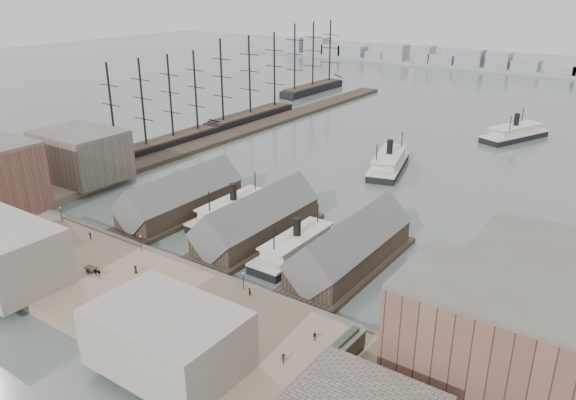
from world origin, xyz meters
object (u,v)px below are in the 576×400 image
Objects in this scene: tram at (343,352)px; horse_cart_center at (95,271)px; horse_cart_right at (204,338)px; ferry_docked_west at (234,210)px; horse_cart_left at (22,234)px.

tram reaches higher than horse_cart_center.
tram is 2.28× the size of horse_cart_right.
ferry_docked_west is 43.41m from horse_cart_center.
ferry_docked_west is at bearing -9.73° from horse_cart_center.
horse_cart_left is (-31.34, -41.64, 0.37)m from ferry_docked_west.
horse_cart_right is (33.49, -47.64, 0.42)m from ferry_docked_west.
horse_cart_center is at bearing -173.70° from tram.
ferry_docked_west is 52.11m from horse_cart_left.
ferry_docked_west is 58.23m from horse_cart_right.
horse_cart_right is at bearing -54.90° from ferry_docked_west.
ferry_docked_west reaches higher than horse_cart_center.
horse_cart_left is at bearing -126.97° from ferry_docked_west.
tram reaches higher than horse_cart_left.
horse_cart_right is at bearing -104.88° from horse_cart_center.
tram is 57.04m from horse_cart_center.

